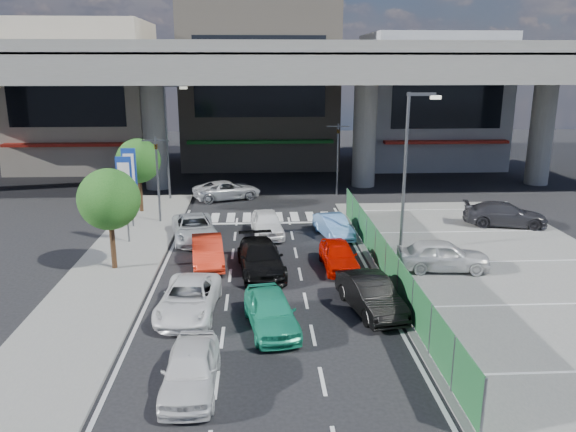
{
  "coord_description": "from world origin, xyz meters",
  "views": [
    {
      "loc": [
        -0.26,
        -21.01,
        9.29
      ],
      "look_at": [
        1.17,
        5.43,
        2.11
      ],
      "focal_mm": 35.0,
      "sensor_mm": 36.0,
      "label": 1
    }
  ],
  "objects": [
    {
      "name": "building_center",
      "position": [
        0.0,
        32.97,
        7.49
      ],
      "size": [
        14.0,
        10.9,
        15.0
      ],
      "color": "gray",
      "rests_on": "ground"
    },
    {
      "name": "crossing_wagon_silver",
      "position": [
        -2.47,
        18.04,
        0.66
      ],
      "size": [
        5.21,
        3.73,
        1.32
      ],
      "primitive_type": "imported",
      "rotation": [
        0.0,
        0.0,
        1.93
      ],
      "color": "#AAACB1",
      "rests_on": "ground"
    },
    {
      "name": "tree_far",
      "position": [
        -7.8,
        14.5,
        3.39
      ],
      "size": [
        2.8,
        2.8,
        4.8
      ],
      "color": "#382314",
      "rests_on": "ground"
    },
    {
      "name": "expressway",
      "position": [
        0.0,
        22.0,
        8.76
      ],
      "size": [
        64.0,
        14.0,
        10.75
      ],
      "color": "slate",
      "rests_on": "ground"
    },
    {
      "name": "ground",
      "position": [
        0.0,
        0.0,
        0.0
      ],
      "size": [
        120.0,
        120.0,
        0.0
      ],
      "primitive_type": "plane",
      "color": "black",
      "rests_on": "ground"
    },
    {
      "name": "parking_lot",
      "position": [
        11.0,
        2.0,
        0.03
      ],
      "size": [
        12.0,
        28.0,
        0.06
      ],
      "primitive_type": "cube",
      "color": "slate",
      "rests_on": "ground"
    },
    {
      "name": "hatch_black_mid_right",
      "position": [
        4.02,
        -1.13,
        0.69
      ],
      "size": [
        2.3,
        4.4,
        1.38
      ],
      "primitive_type": "imported",
      "rotation": [
        0.0,
        0.0,
        0.21
      ],
      "color": "black",
      "rests_on": "ground"
    },
    {
      "name": "sedan_white_mid_left",
      "position": [
        -2.98,
        -0.96,
        0.63
      ],
      "size": [
        2.35,
        4.64,
        1.26
      ],
      "primitive_type": "imported",
      "rotation": [
        0.0,
        0.0,
        -0.06
      ],
      "color": "white",
      "rests_on": "ground"
    },
    {
      "name": "van_white_back_left",
      "position": [
        -2.32,
        -6.19,
        0.66
      ],
      "size": [
        1.59,
        3.91,
        1.33
      ],
      "primitive_type": "imported",
      "rotation": [
        0.0,
        0.0,
        -0.01
      ],
      "color": "silver",
      "rests_on": "ground"
    },
    {
      "name": "street_lamp_right",
      "position": [
        7.17,
        6.0,
        4.77
      ],
      "size": [
        1.65,
        0.22,
        8.0
      ],
      "color": "#595B60",
      "rests_on": "ground"
    },
    {
      "name": "building_west",
      "position": [
        -16.0,
        31.97,
        6.49
      ],
      "size": [
        12.0,
        10.9,
        13.0
      ],
      "color": "#ACA08B",
      "rests_on": "ground"
    },
    {
      "name": "signboard_far",
      "position": [
        -7.6,
        10.99,
        3.06
      ],
      "size": [
        0.8,
        0.14,
        4.7
      ],
      "color": "#595B60",
      "rests_on": "ground"
    },
    {
      "name": "parked_sedan_dgrey",
      "position": [
        14.25,
        10.15,
        0.75
      ],
      "size": [
        5.05,
        2.97,
        1.37
      ],
      "primitive_type": "imported",
      "rotation": [
        0.0,
        0.0,
        1.34
      ],
      "color": "#2D2C31",
      "rests_on": "parking_lot"
    },
    {
      "name": "sedan_black_mid",
      "position": [
        -0.19,
        3.36,
        0.69
      ],
      "size": [
        2.46,
        4.94,
        1.38
      ],
      "primitive_type": "imported",
      "rotation": [
        0.0,
        0.0,
        0.11
      ],
      "color": "black",
      "rests_on": "ground"
    },
    {
      "name": "sedan_white_front_mid",
      "position": [
        0.21,
        9.15,
        0.69
      ],
      "size": [
        2.0,
        4.18,
        1.38
      ],
      "primitive_type": "imported",
      "rotation": [
        0.0,
        0.0,
        0.09
      ],
      "color": "white",
      "rests_on": "ground"
    },
    {
      "name": "wagon_silver_front_left",
      "position": [
        -3.78,
        8.47,
        0.67
      ],
      "size": [
        3.07,
        5.12,
        1.33
      ],
      "primitive_type": "imported",
      "rotation": [
        0.0,
        0.0,
        0.19
      ],
      "color": "#B4B8BC",
      "rests_on": "ground"
    },
    {
      "name": "taxi_teal_mid",
      "position": [
        0.14,
        -2.4,
        0.69
      ],
      "size": [
        2.26,
        4.26,
        1.38
      ],
      "primitive_type": "imported",
      "rotation": [
        0.0,
        0.0,
        0.16
      ],
      "color": "#23A67E",
      "rests_on": "ground"
    },
    {
      "name": "traffic_light_left",
      "position": [
        -6.2,
        12.0,
        3.94
      ],
      "size": [
        1.6,
        1.24,
        5.2
      ],
      "color": "#595B60",
      "rests_on": "ground"
    },
    {
      "name": "tree_near",
      "position": [
        -7.0,
        4.0,
        3.39
      ],
      "size": [
        2.8,
        2.8,
        4.8
      ],
      "color": "#382314",
      "rests_on": "ground"
    },
    {
      "name": "taxi_orange_right",
      "position": [
        3.46,
        3.64,
        0.65
      ],
      "size": [
        1.69,
        3.86,
        1.29
      ],
      "primitive_type": "imported",
      "rotation": [
        0.0,
        0.0,
        0.04
      ],
      "color": "#C60C00",
      "rests_on": "ground"
    },
    {
      "name": "signboard_near",
      "position": [
        -7.2,
        7.99,
        3.06
      ],
      "size": [
        0.8,
        0.14,
        4.7
      ],
      "color": "#595B60",
      "rests_on": "ground"
    },
    {
      "name": "taxi_orange_left",
      "position": [
        -2.73,
        4.54,
        0.67
      ],
      "size": [
        1.92,
        4.2,
        1.34
      ],
      "primitive_type": "imported",
      "rotation": [
        0.0,
        0.0,
        0.13
      ],
      "color": "red",
      "rests_on": "ground"
    },
    {
      "name": "traffic_cone",
      "position": [
        5.65,
        6.29,
        0.44
      ],
      "size": [
        0.48,
        0.48,
        0.75
      ],
      "primitive_type": "cone",
      "rotation": [
        0.0,
        0.0,
        0.28
      ],
      "color": "red",
      "rests_on": "parking_lot"
    },
    {
      "name": "street_lamp_left",
      "position": [
        -6.33,
        18.0,
        4.77
      ],
      "size": [
        1.65,
        0.22,
        8.0
      ],
      "color": "#595B60",
      "rests_on": "ground"
    },
    {
      "name": "traffic_light_right",
      "position": [
        5.5,
        19.0,
        3.94
      ],
      "size": [
        1.6,
        1.24,
        5.2
      ],
      "color": "#595B60",
      "rests_on": "ground"
    },
    {
      "name": "building_east",
      "position": [
        16.0,
        31.97,
        5.99
      ],
      "size": [
        12.0,
        10.9,
        12.0
      ],
      "color": "gray",
      "rests_on": "ground"
    },
    {
      "name": "parked_sedan_white",
      "position": [
        8.2,
        3.04,
        0.78
      ],
      "size": [
        4.38,
        2.12,
        1.44
      ],
      "primitive_type": "imported",
      "rotation": [
        0.0,
        0.0,
        1.47
      ],
      "color": "silver",
      "rests_on": "parking_lot"
    },
    {
      "name": "fence_run",
      "position": [
        5.3,
        1.0,
        0.9
      ],
      "size": [
        0.16,
        22.0,
        1.8
      ],
      "primitive_type": null,
      "color": "#1E572C",
      "rests_on": "ground"
    },
    {
      "name": "sidewalk_left",
      "position": [
        -7.0,
        4.0,
        0.06
      ],
      "size": [
        4.0,
        30.0,
        0.12
      ],
      "primitive_type": "cube",
      "color": "slate",
      "rests_on": "ground"
    },
    {
      "name": "kei_truck_front_right",
      "position": [
        3.87,
        8.66,
        0.61
      ],
      "size": [
        2.05,
        3.92,
        1.23
      ],
      "primitive_type": "imported",
      "rotation": [
        0.0,
        0.0,
        0.21
      ],
      "color": "#5687C6",
      "rests_on": "ground"
    }
  ]
}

